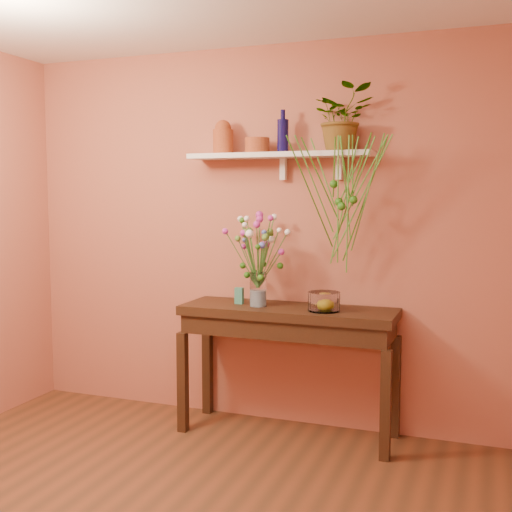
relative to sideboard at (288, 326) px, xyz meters
name	(u,v)px	position (x,y,z in m)	size (l,w,h in m)	color
room	(128,265)	(-0.16, -1.74, 0.59)	(4.04, 4.04, 2.70)	brown
sideboard	(288,326)	(0.00, 0.00, 0.00)	(1.46, 0.47, 0.89)	#342012
wall_shelf	(281,156)	(-0.10, 0.13, 1.16)	(1.30, 0.24, 0.19)	white
terracotta_jug	(223,138)	(-0.53, 0.13, 1.29)	(0.19, 0.19, 0.24)	#9E4729
terracotta_pot	(257,145)	(-0.26, 0.10, 1.23)	(0.17, 0.17, 0.10)	#9E4729
blue_bottle	(283,135)	(-0.08, 0.13, 1.30)	(0.10, 0.10, 0.29)	#0E0B3F
spider_plant	(342,118)	(0.33, 0.14, 1.39)	(0.39, 0.34, 0.43)	#296815
plant_fronds	(344,193)	(0.38, -0.03, 0.90)	(0.64, 0.38, 0.88)	#296815
glass_vase	(258,292)	(-0.20, -0.04, 0.23)	(0.11, 0.11, 0.24)	white
bouquet	(258,241)	(-0.21, -0.02, 0.57)	(0.44, 0.38, 0.52)	#386B28
glass_bowl	(324,302)	(0.26, -0.06, 0.19)	(0.21, 0.21, 0.13)	white
lemon	(325,304)	(0.27, -0.05, 0.17)	(0.08, 0.08, 0.08)	gold
carton	(239,296)	(-0.36, 0.01, 0.19)	(0.06, 0.04, 0.11)	#25617C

